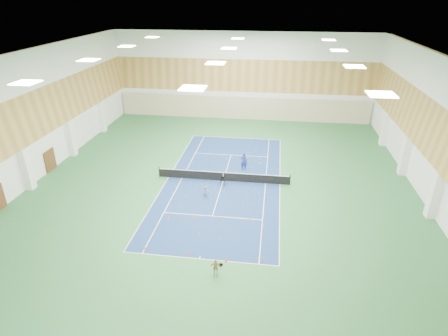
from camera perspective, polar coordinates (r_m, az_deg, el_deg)
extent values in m
plane|color=#2B6635|center=(36.53, -0.12, -1.97)|extent=(40.00, 40.00, 0.00)
cube|color=navy|center=(36.52, -0.12, -1.96)|extent=(10.97, 23.77, 0.01)
cube|color=#C6B793|center=(54.24, 2.82, 9.10)|extent=(35.40, 0.16, 3.20)
cube|color=#593319|center=(42.21, -24.98, 1.08)|extent=(0.08, 1.80, 2.20)
imported|color=navy|center=(38.52, 3.03, 1.04)|extent=(0.72, 0.52, 1.85)
imported|color=#97989F|center=(33.47, -2.78, -3.67)|extent=(0.67, 0.64, 1.09)
imported|color=tan|center=(24.99, -1.32, -14.91)|extent=(0.74, 0.32, 1.25)
cone|color=#FF4A0D|center=(31.28, -8.57, -7.14)|extent=(0.21, 0.21, 0.23)
cone|color=orange|center=(30.90, -4.78, -7.33)|extent=(0.23, 0.23, 0.25)
cone|color=#EC4F0C|center=(30.59, -0.37, -7.67)|extent=(0.18, 0.18, 0.19)
cone|color=#FB4B0D|center=(30.59, 3.91, -7.72)|extent=(0.19, 0.19, 0.21)
cone|color=#E0580B|center=(28.05, -12.02, -11.75)|extent=(0.20, 0.20, 0.22)
cone|color=#FF440D|center=(27.07, -5.51, -12.79)|extent=(0.19, 0.19, 0.21)
cone|color=#F74D0D|center=(26.35, 0.32, -13.89)|extent=(0.18, 0.18, 0.20)
cone|color=orange|center=(26.60, 5.89, -13.60)|extent=(0.20, 0.20, 0.22)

